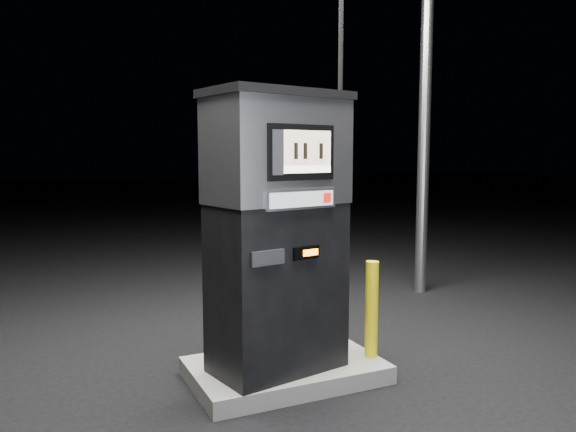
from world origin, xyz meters
name	(u,v)px	position (x,y,z in m)	size (l,w,h in m)	color
ground	(285,379)	(0.00, 0.00, 0.00)	(80.00, 80.00, 0.00)	black
pump_island	(285,370)	(0.00, 0.00, 0.07)	(1.60, 1.00, 0.15)	slate
fuel_dispenser	(278,229)	(-0.11, -0.10, 1.31)	(1.30, 0.88, 4.70)	black
bollard_left	(223,320)	(-0.55, 0.00, 0.59)	(0.12, 0.12, 0.87)	yellow
bollard_right	(372,309)	(0.74, -0.19, 0.57)	(0.11, 0.11, 0.85)	yellow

